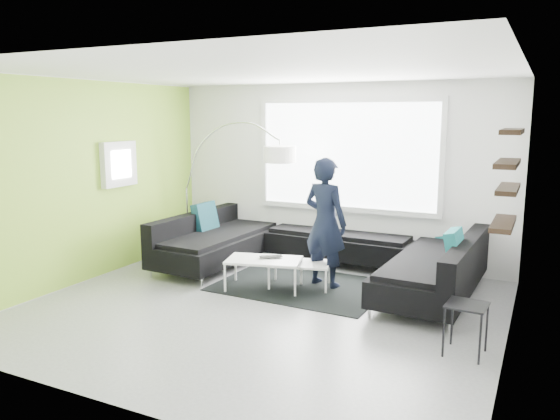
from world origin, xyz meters
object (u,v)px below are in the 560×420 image
at_px(person, 325,223).
at_px(laptop, 271,258).
at_px(sectional_sofa, 319,249).
at_px(side_table, 465,329).
at_px(coffee_table, 282,273).
at_px(arc_lamp, 186,188).

relative_size(person, laptop, 4.81).
distance_m(person, laptop, 0.87).
bearing_deg(sectional_sofa, side_table, -35.93).
distance_m(coffee_table, arc_lamp, 2.63).
relative_size(side_table, laptop, 1.40).
relative_size(coffee_table, laptop, 3.45).
distance_m(sectional_sofa, person, 0.64).
relative_size(sectional_sofa, person, 2.51).
height_order(sectional_sofa, person, person).
bearing_deg(laptop, coffee_table, -1.96).
distance_m(side_table, laptop, 2.82).
relative_size(sectional_sofa, laptop, 12.07).
height_order(coffee_table, side_table, side_table).
bearing_deg(arc_lamp, side_table, -15.67).
bearing_deg(side_table, sectional_sofa, 141.68).
xyz_separation_m(sectional_sofa, laptop, (-0.36, -0.80, 0.02)).
height_order(sectional_sofa, coffee_table, sectional_sofa).
bearing_deg(sectional_sofa, coffee_table, -106.45).
xyz_separation_m(arc_lamp, laptop, (2.14, -1.07, -0.68)).
bearing_deg(side_table, coffee_table, 156.99).
height_order(side_table, person, person).
bearing_deg(arc_lamp, sectional_sofa, 1.57).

